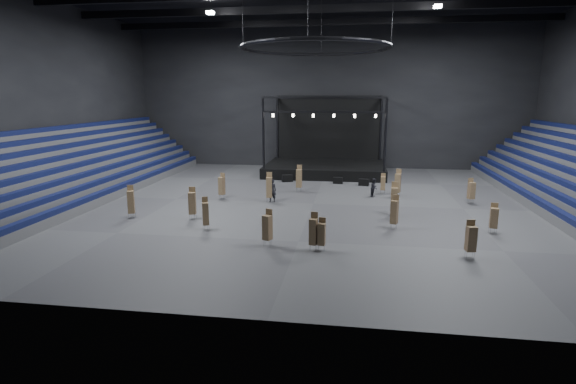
# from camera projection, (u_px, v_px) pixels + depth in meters

# --- Properties ---
(floor) EXTENTS (50.00, 50.00, 0.00)m
(floor) POSITION_uv_depth(u_px,v_px,m) (313.00, 204.00, 39.03)
(floor) COLOR #424245
(floor) RESTS_ON ground
(wall_back) EXTENTS (50.00, 0.20, 18.00)m
(wall_back) POSITION_uv_depth(u_px,v_px,m) (329.00, 97.00, 57.45)
(wall_back) COLOR black
(wall_back) RESTS_ON ground
(wall_front) EXTENTS (50.00, 0.20, 18.00)m
(wall_front) POSITION_uv_depth(u_px,v_px,m) (265.00, 101.00, 16.83)
(wall_front) COLOR black
(wall_front) RESTS_ON ground
(wall_left) EXTENTS (0.20, 42.00, 18.00)m
(wall_left) POSITION_uv_depth(u_px,v_px,m) (40.00, 98.00, 40.72)
(wall_left) COLOR black
(wall_left) RESTS_ON ground
(bleachers_left) EXTENTS (7.20, 40.00, 6.40)m
(bleachers_left) POSITION_uv_depth(u_px,v_px,m) (69.00, 177.00, 41.95)
(bleachers_left) COLOR #535356
(bleachers_left) RESTS_ON floor
(stage) EXTENTS (14.00, 10.00, 9.20)m
(stage) POSITION_uv_depth(u_px,v_px,m) (326.00, 161.00, 54.43)
(stage) COLOR black
(stage) RESTS_ON floor
(truss_ring) EXTENTS (12.30, 12.30, 5.15)m
(truss_ring) POSITION_uv_depth(u_px,v_px,m) (315.00, 48.00, 36.30)
(truss_ring) COLOR black
(truss_ring) RESTS_ON ceiling
(flight_case_left) EXTENTS (1.28, 0.97, 0.77)m
(flight_case_left) POSITION_uv_depth(u_px,v_px,m) (287.00, 178.00, 48.94)
(flight_case_left) COLOR black
(flight_case_left) RESTS_ON floor
(flight_case_mid) EXTENTS (1.06, 0.58, 0.68)m
(flight_case_mid) POSITION_uv_depth(u_px,v_px,m) (338.00, 180.00, 47.87)
(flight_case_mid) COLOR black
(flight_case_mid) RESTS_ON floor
(flight_case_right) EXTENTS (1.14, 0.73, 0.70)m
(flight_case_right) POSITION_uv_depth(u_px,v_px,m) (364.00, 182.00, 46.78)
(flight_case_right) COLOR black
(flight_case_right) RESTS_ON floor
(chair_stack_0) EXTENTS (0.60, 0.60, 2.37)m
(chair_stack_0) POSITION_uv_depth(u_px,v_px,m) (222.00, 185.00, 40.67)
(chair_stack_0) COLOR silver
(chair_stack_0) RESTS_ON floor
(chair_stack_1) EXTENTS (0.62, 0.62, 2.59)m
(chair_stack_1) POSITION_uv_depth(u_px,v_px,m) (398.00, 183.00, 41.42)
(chair_stack_1) COLOR silver
(chair_stack_1) RESTS_ON floor
(chair_stack_2) EXTENTS (0.53, 0.53, 2.69)m
(chair_stack_2) POSITION_uv_depth(u_px,v_px,m) (394.00, 199.00, 34.79)
(chair_stack_2) COLOR silver
(chair_stack_2) RESTS_ON floor
(chair_stack_3) EXTENTS (0.55, 0.55, 2.34)m
(chair_stack_3) POSITION_uv_depth(u_px,v_px,m) (205.00, 213.00, 31.23)
(chair_stack_3) COLOR silver
(chair_stack_3) RESTS_ON floor
(chair_stack_4) EXTENTS (0.53, 0.53, 2.37)m
(chair_stack_4) POSITION_uv_depth(u_px,v_px,m) (313.00, 231.00, 27.02)
(chair_stack_4) COLOR silver
(chair_stack_4) RESTS_ON floor
(chair_stack_5) EXTENTS (0.47, 0.47, 1.97)m
(chair_stack_5) POSITION_uv_depth(u_px,v_px,m) (383.00, 183.00, 42.76)
(chair_stack_5) COLOR silver
(chair_stack_5) RESTS_ON floor
(chair_stack_6) EXTENTS (0.60, 0.60, 2.43)m
(chair_stack_6) POSITION_uv_depth(u_px,v_px,m) (394.00, 211.00, 31.44)
(chair_stack_6) COLOR silver
(chair_stack_6) RESTS_ON floor
(chair_stack_7) EXTENTS (0.59, 0.59, 2.48)m
(chair_stack_7) POSITION_uv_depth(u_px,v_px,m) (192.00, 203.00, 33.85)
(chair_stack_7) COLOR silver
(chair_stack_7) RESTS_ON floor
(chair_stack_8) EXTENTS (0.64, 0.64, 2.34)m
(chair_stack_8) POSITION_uv_depth(u_px,v_px,m) (267.00, 227.00, 27.83)
(chair_stack_8) COLOR silver
(chair_stack_8) RESTS_ON floor
(chair_stack_9) EXTENTS (0.55, 0.55, 2.11)m
(chair_stack_9) POSITION_uv_depth(u_px,v_px,m) (494.00, 217.00, 30.36)
(chair_stack_9) COLOR silver
(chair_stack_9) RESTS_ON floor
(chair_stack_10) EXTENTS (0.61, 0.61, 2.55)m
(chair_stack_10) POSITION_uv_depth(u_px,v_px,m) (131.00, 201.00, 34.19)
(chair_stack_10) COLOR silver
(chair_stack_10) RESTS_ON floor
(chair_stack_11) EXTENTS (0.59, 0.59, 2.24)m
(chair_stack_11) POSITION_uv_depth(u_px,v_px,m) (471.00, 238.00, 25.73)
(chair_stack_11) COLOR silver
(chair_stack_11) RESTS_ON floor
(chair_stack_12) EXTENTS (0.64, 0.64, 2.22)m
(chair_stack_12) POSITION_uv_depth(u_px,v_px,m) (471.00, 190.00, 38.89)
(chair_stack_12) COLOR silver
(chair_stack_12) RESTS_ON floor
(chair_stack_13) EXTENTS (0.48, 0.48, 2.04)m
(chair_stack_13) POSITION_uv_depth(u_px,v_px,m) (322.00, 234.00, 26.98)
(chair_stack_13) COLOR silver
(chair_stack_13) RESTS_ON floor
(chair_stack_14) EXTENTS (0.54, 0.54, 2.61)m
(chair_stack_14) POSITION_uv_depth(u_px,v_px,m) (299.00, 178.00, 43.66)
(chair_stack_14) COLOR silver
(chair_stack_14) RESTS_ON floor
(chair_stack_15) EXTENTS (0.56, 0.56, 2.64)m
(chair_stack_15) POSITION_uv_depth(u_px,v_px,m) (269.00, 187.00, 39.38)
(chair_stack_15) COLOR silver
(chair_stack_15) RESTS_ON floor
(man_center) EXTENTS (0.87, 0.70, 2.06)m
(man_center) POSITION_uv_depth(u_px,v_px,m) (272.00, 191.00, 39.44)
(man_center) COLOR black
(man_center) RESTS_ON floor
(crew_member) EXTENTS (0.94, 1.03, 1.73)m
(crew_member) POSITION_uv_depth(u_px,v_px,m) (374.00, 188.00, 41.52)
(crew_member) COLOR black
(crew_member) RESTS_ON floor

